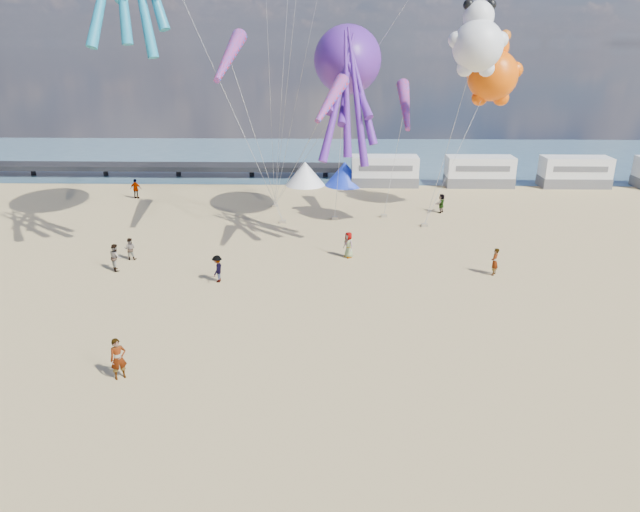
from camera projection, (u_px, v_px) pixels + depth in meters
The scene contains 27 objects.
ground at pixel (308, 444), 20.51m from camera, with size 120.00×120.00×0.00m, color tan.
water at pixel (327, 157), 72.01m from camera, with size 120.00×120.00×0.00m, color #3C5E73.
pier at pixel (68, 166), 61.98m from camera, with size 60.00×3.00×0.50m, color black.
motorhome_0 at pixel (384, 171), 57.32m from camera, with size 6.60×2.50×3.00m, color silver.
motorhome_1 at pixel (479, 171), 57.11m from camera, with size 6.60×2.50×3.00m, color silver.
motorhome_2 at pixel (575, 172), 56.90m from camera, with size 6.60×2.50×3.00m, color silver.
tent_white at pixel (305, 173), 57.60m from camera, with size 4.00×4.00×2.40m, color white.
tent_blue at pixel (345, 174), 57.51m from camera, with size 4.00×4.00×2.40m, color #1933CC.
standing_person at pixel (118, 359), 24.23m from camera, with size 0.68×0.45×1.87m, color tan.
beachgoer_0 at pixel (349, 245), 38.13m from camera, with size 0.64×0.42×1.76m, color #7F6659.
beachgoer_1 at pixel (116, 257), 35.96m from camera, with size 0.85×0.55×1.74m, color #7F6659.
beachgoer_2 at pixel (217, 269), 34.20m from camera, with size 0.81×0.63×1.67m, color #7F6659.
beachgoer_3 at pixel (136, 189), 52.70m from camera, with size 1.18×0.68×1.83m, color #7F6659.
beachgoer_4 at pixel (441, 203), 48.29m from camera, with size 0.95×0.40×1.63m, color #7F6659.
beachgoer_5 at pixel (495, 262), 35.20m from camera, with size 1.62×0.52×1.75m, color #7F6659.
beachgoer_7 at pixel (130, 249), 37.77m from camera, with size 0.74×0.48×1.51m, color #7F6659.
sandbag_a at pixel (283, 222), 45.72m from camera, with size 0.50×0.35×0.22m, color gray.
sandbag_b at pixel (335, 218), 46.69m from camera, with size 0.50×0.35×0.22m, color gray.
sandbag_c at pixel (424, 225), 44.83m from camera, with size 0.50×0.35×0.22m, color gray.
sandbag_d at pixel (384, 216), 47.26m from camera, with size 0.50×0.35×0.22m, color gray.
sandbag_e at pixel (275, 205), 50.30m from camera, with size 0.50×0.35×0.22m, color gray.
kite_octopus_purple at pixel (348, 60), 41.44m from camera, with size 4.29×10.00×11.43m, color #542190, non-canonical shape.
kite_panda at pixel (478, 46), 36.92m from camera, with size 3.98×3.75×5.62m, color white, non-canonical shape.
kite_teddy_orange at pixel (492, 76), 44.13m from camera, with size 4.71×4.43×6.64m, color #FF5903, non-canonical shape.
windsock_left at pixel (229, 57), 37.96m from camera, with size 1.10×7.68×7.68m, color red, non-canonical shape.
windsock_mid at pixel (405, 106), 42.76m from camera, with size 1.00×6.38×6.38m, color red, non-canonical shape.
windsock_right at pixel (331, 100), 34.14m from camera, with size 0.90×4.39×4.39m, color red, non-canonical shape.
Camera 1 is at (0.83, -16.83, 13.51)m, focal length 32.00 mm.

